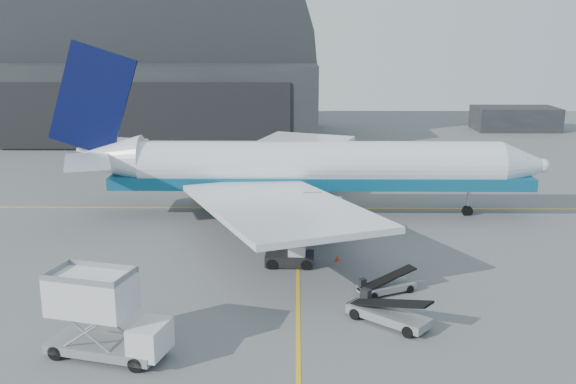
{
  "coord_description": "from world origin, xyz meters",
  "views": [
    {
      "loc": [
        -0.14,
        -40.03,
        16.59
      ],
      "look_at": [
        -0.78,
        8.45,
        4.5
      ],
      "focal_mm": 40.0,
      "sensor_mm": 36.0,
      "label": 1
    }
  ],
  "objects_px": {
    "belt_loader_a": "(386,286)",
    "catering_truck": "(103,316)",
    "airliner": "(300,168)",
    "pushback_tug": "(291,257)",
    "belt_loader_b": "(388,313)"
  },
  "relations": [
    {
      "from": "pushback_tug",
      "to": "catering_truck",
      "type": "bearing_deg",
      "value": -123.44
    },
    {
      "from": "pushback_tug",
      "to": "belt_loader_a",
      "type": "distance_m",
      "value": 8.09
    },
    {
      "from": "catering_truck",
      "to": "belt_loader_b",
      "type": "xyz_separation_m",
      "value": [
        15.43,
        4.11,
        -1.63
      ]
    },
    {
      "from": "airliner",
      "to": "pushback_tug",
      "type": "distance_m",
      "value": 13.96
    },
    {
      "from": "catering_truck",
      "to": "pushback_tug",
      "type": "bearing_deg",
      "value": 69.51
    },
    {
      "from": "airliner",
      "to": "pushback_tug",
      "type": "relative_size",
      "value": 12.73
    },
    {
      "from": "airliner",
      "to": "catering_truck",
      "type": "height_order",
      "value": "airliner"
    },
    {
      "from": "catering_truck",
      "to": "belt_loader_a",
      "type": "height_order",
      "value": "catering_truck"
    },
    {
      "from": "catering_truck",
      "to": "pushback_tug",
      "type": "xyz_separation_m",
      "value": [
        9.69,
        13.72,
        -1.63
      ]
    },
    {
      "from": "belt_loader_a",
      "to": "catering_truck",
      "type": "bearing_deg",
      "value": -177.6
    },
    {
      "from": "catering_truck",
      "to": "belt_loader_b",
      "type": "relative_size",
      "value": 1.41
    },
    {
      "from": "airliner",
      "to": "belt_loader_b",
      "type": "distance_m",
      "value": 23.86
    },
    {
      "from": "catering_truck",
      "to": "belt_loader_b",
      "type": "bearing_deg",
      "value": 29.67
    },
    {
      "from": "airliner",
      "to": "belt_loader_b",
      "type": "height_order",
      "value": "airliner"
    },
    {
      "from": "catering_truck",
      "to": "airliner",
      "type": "bearing_deg",
      "value": 83.75
    }
  ]
}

